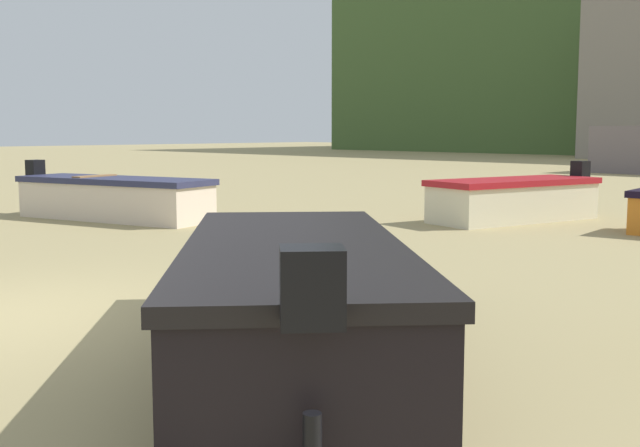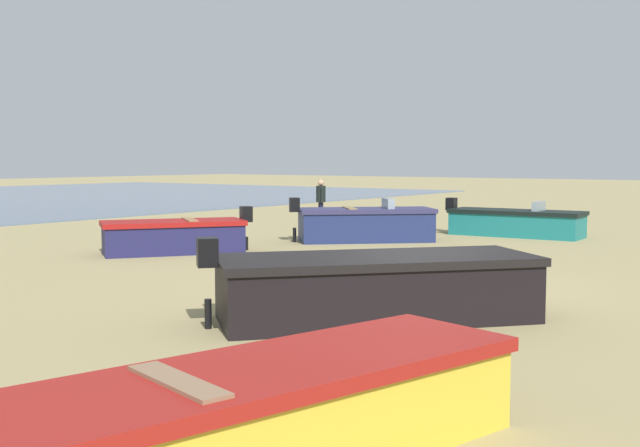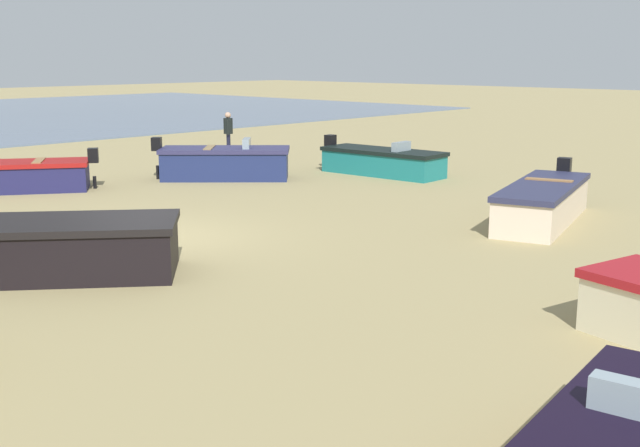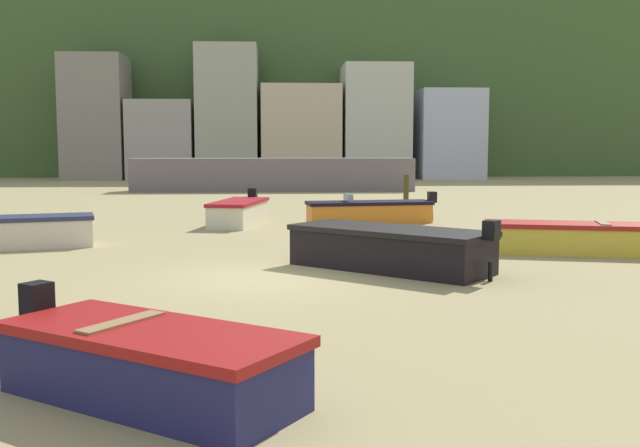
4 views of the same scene
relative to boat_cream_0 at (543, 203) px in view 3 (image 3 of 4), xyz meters
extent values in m
plane|color=#9F8E5E|center=(7.02, -4.98, -0.45)|extent=(160.00, 160.00, 0.00)
cube|color=beige|center=(0.02, 0.01, -0.07)|extent=(4.49, 2.37, 0.75)
cube|color=#2A2C4B|center=(0.02, 0.01, 0.37)|extent=(4.61, 2.48, 0.12)
cube|color=black|center=(-2.23, -0.64, 0.55)|extent=(0.36, 0.38, 0.40)
cylinder|color=black|center=(-2.23, -0.64, -0.26)|extent=(0.12, 0.12, 0.38)
cube|color=olive|center=(-0.50, -0.14, 0.42)|extent=(0.52, 1.08, 0.08)
cube|color=#1B7678|center=(-3.19, -7.14, -0.10)|extent=(1.49, 3.97, 0.68)
cube|color=black|center=(-3.19, -7.14, 0.30)|extent=(1.58, 4.08, 0.12)
cube|color=black|center=(-3.08, -9.27, 0.48)|extent=(0.33, 0.30, 0.40)
cylinder|color=black|center=(-3.08, -9.27, -0.28)|extent=(0.11, 0.11, 0.34)
cube|color=#8C9EA8|center=(-3.22, -6.46, 0.50)|extent=(0.78, 0.24, 0.28)
cube|color=black|center=(9.88, -4.03, -0.03)|extent=(4.51, 4.19, 0.83)
cube|color=black|center=(9.88, -4.03, 0.44)|extent=(4.64, 4.32, 0.12)
cube|color=#8C9EA8|center=(9.89, 5.99, 0.47)|extent=(0.30, 0.76, 0.28)
cube|color=navy|center=(0.74, -10.08, -0.03)|extent=(3.62, 3.68, 0.82)
cube|color=navy|center=(0.74, -10.08, 0.44)|extent=(3.74, 3.81, 0.12)
cube|color=black|center=(2.16, -11.56, 0.62)|extent=(0.42, 0.42, 0.40)
cylinder|color=black|center=(2.16, -11.56, -0.24)|extent=(0.14, 0.14, 0.41)
cube|color=#8C9EA8|center=(0.28, -9.61, 0.64)|extent=(0.75, 0.73, 0.28)
cube|color=olive|center=(1.06, -10.42, 0.49)|extent=(1.03, 1.01, 0.08)
cube|color=#1F1F4F|center=(5.96, -12.46, -0.10)|extent=(3.56, 3.04, 0.70)
cube|color=maroon|center=(5.96, -12.46, 0.31)|extent=(3.68, 3.16, 0.12)
cube|color=black|center=(4.41, -11.39, 0.49)|extent=(0.41, 0.42, 0.40)
cylinder|color=black|center=(4.41, -11.39, -0.27)|extent=(0.14, 0.14, 0.35)
cube|color=olive|center=(5.61, -12.21, 0.36)|extent=(0.85, 1.08, 0.08)
cylinder|color=black|center=(-3.00, -14.36, -0.04)|extent=(0.20, 0.20, 0.82)
cylinder|color=black|center=(-3.13, -14.51, -0.04)|extent=(0.20, 0.20, 0.82)
cylinder|color=black|center=(-3.06, -14.43, 0.66)|extent=(0.48, 0.48, 0.58)
cylinder|color=black|center=(-2.92, -14.27, 0.62)|extent=(0.13, 0.13, 0.54)
cylinder|color=black|center=(-3.21, -14.60, 0.62)|extent=(0.13, 0.13, 0.54)
sphere|color=tan|center=(-3.06, -14.43, 1.06)|extent=(0.31, 0.31, 0.22)
camera|label=1|loc=(14.49, -8.28, 1.40)|focal=43.90mm
camera|label=2|loc=(19.35, 1.84, 1.89)|focal=43.37mm
camera|label=3|loc=(15.93, 8.16, 3.17)|focal=44.03mm
camera|label=4|loc=(7.36, -20.39, 2.35)|focal=41.33mm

